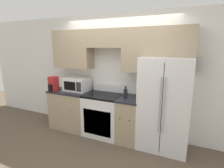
{
  "coord_description": "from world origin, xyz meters",
  "views": [
    {
      "loc": [
        1.47,
        -2.88,
        1.93
      ],
      "look_at": [
        0.0,
        0.31,
        1.16
      ],
      "focal_mm": 28.0,
      "sensor_mm": 36.0,
      "label": 1
    }
  ],
  "objects_px": {
    "oven_range": "(104,114)",
    "refrigerator": "(165,104)",
    "bottle": "(125,93)",
    "microwave": "(77,84)"
  },
  "relations": [
    {
      "from": "oven_range",
      "to": "refrigerator",
      "type": "distance_m",
      "value": 1.33
    },
    {
      "from": "oven_range",
      "to": "bottle",
      "type": "height_order",
      "value": "bottle"
    },
    {
      "from": "oven_range",
      "to": "refrigerator",
      "type": "xyz_separation_m",
      "value": [
        1.27,
        0.06,
        0.41
      ]
    },
    {
      "from": "refrigerator",
      "to": "bottle",
      "type": "height_order",
      "value": "refrigerator"
    },
    {
      "from": "oven_range",
      "to": "refrigerator",
      "type": "bearing_deg",
      "value": 2.49
    },
    {
      "from": "microwave",
      "to": "refrigerator",
      "type": "bearing_deg",
      "value": -0.11
    },
    {
      "from": "bottle",
      "to": "microwave",
      "type": "bearing_deg",
      "value": 175.1
    },
    {
      "from": "oven_range",
      "to": "microwave",
      "type": "xyz_separation_m",
      "value": [
        -0.72,
        0.06,
        0.6
      ]
    },
    {
      "from": "refrigerator",
      "to": "microwave",
      "type": "distance_m",
      "value": 2.0
    },
    {
      "from": "refrigerator",
      "to": "microwave",
      "type": "bearing_deg",
      "value": 179.89
    }
  ]
}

